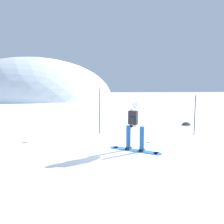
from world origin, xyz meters
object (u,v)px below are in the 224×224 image
at_px(piste_marker_far, 195,112).
at_px(rock_dark, 186,125).
at_px(snowboarder_main, 135,124).
at_px(piste_marker_near, 100,107).

relative_size(piste_marker_far, rock_dark, 3.59).
bearing_deg(rock_dark, piste_marker_far, -110.59).
bearing_deg(snowboarder_main, piste_marker_near, 107.49).
height_order(snowboarder_main, piste_marker_near, piste_marker_near).
relative_size(piste_marker_near, rock_dark, 4.23).
height_order(snowboarder_main, rock_dark, snowboarder_main).
distance_m(snowboarder_main, piste_marker_far, 3.93).
height_order(piste_marker_near, rock_dark, piste_marker_near).
height_order(piste_marker_far, rock_dark, piste_marker_far).
xyz_separation_m(piste_marker_far, rock_dark, (0.92, 2.45, -1.06)).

